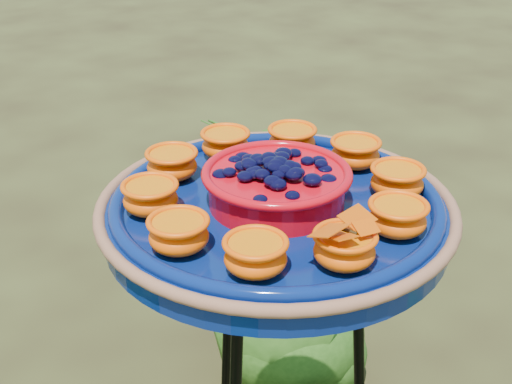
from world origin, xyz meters
TOP-DOWN VIEW (x-y plane):
  - feeder_dish at (0.10, 0.02)m, footprint 0.54×0.54m
  - shrub_back_right at (0.64, 0.63)m, footprint 0.52×0.52m

SIDE VIEW (x-z plane):
  - shrub_back_right at x=0.64m, z-range 0.00..0.85m
  - feeder_dish at x=0.10m, z-range 0.97..1.09m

